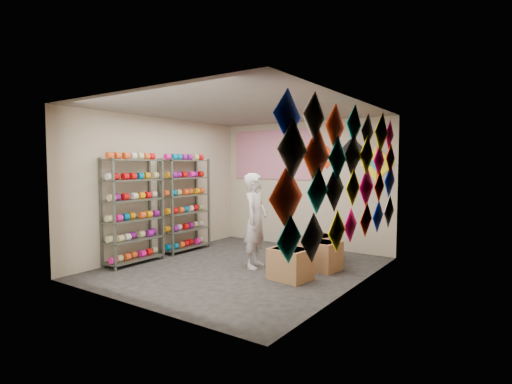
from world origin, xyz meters
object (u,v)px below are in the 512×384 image
Objects in this scene: shopkeeper at (255,221)px; carton_c at (321,248)px; shelf_rack_front at (133,211)px; carton_a at (290,264)px; carton_b at (321,255)px; shelf_rack_back at (185,205)px.

shopkeeper reaches higher than carton_c.
shelf_rack_front is 3.39× the size of carton_c.
carton_c is at bearing 36.68° from shelf_rack_front.
carton_a is (0.86, -0.29, -0.57)m from shopkeeper.
shopkeeper reaches higher than carton_a.
carton_a is at bearing 14.38° from shelf_rack_front.
carton_b is (1.00, 0.50, -0.57)m from shopkeeper.
shopkeeper is 1.39m from carton_c.
shelf_rack_back is 3.39× the size of carton_c.
carton_b is 0.56m from carton_c.
carton_a is 0.81m from carton_b.
shelf_rack_back is at bearing 90.00° from shelf_rack_front.
shopkeeper is 2.74× the size of carton_b.
carton_a is 1.04× the size of carton_c.
carton_b is (2.96, 1.52, -0.71)m from shelf_rack_front.
shelf_rack_front is 1.16× the size of shopkeeper.
shelf_rack_front reaches higher than carton_b.
shelf_rack_back is 3.05m from carton_b.
carton_b is at bearing 4.27° from shelf_rack_back.
carton_a is at bearing -121.68° from shopkeeper.
carton_c is (-0.24, 0.51, 0.00)m from carton_b.
carton_a is 0.98× the size of carton_b.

